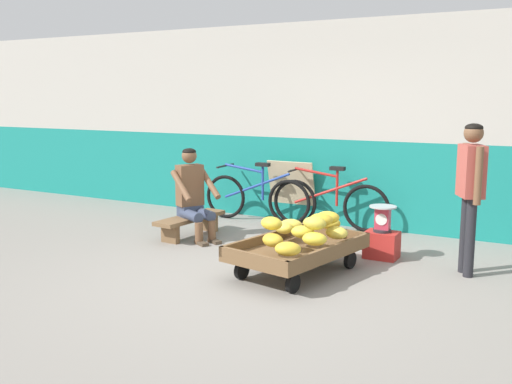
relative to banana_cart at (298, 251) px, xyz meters
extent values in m
plane|color=gray|center=(-0.35, -0.47, -0.24)|extent=(80.00, 80.00, 0.00)
cube|color=#19847A|center=(-0.35, 2.47, 0.36)|extent=(16.00, 0.30, 1.20)
cube|color=#B7B2A8|center=(-0.35, 2.47, 1.76)|extent=(16.00, 0.30, 1.60)
cube|color=brown|center=(0.00, 0.00, -0.01)|extent=(1.11, 1.58, 0.05)
cube|color=brown|center=(-0.39, 0.08, 0.07)|extent=(0.32, 1.42, 0.10)
cube|color=brown|center=(0.39, -0.08, 0.07)|extent=(0.32, 1.42, 0.10)
cube|color=brown|center=(0.14, 0.69, 0.07)|extent=(0.83, 0.20, 0.10)
cube|color=brown|center=(-0.14, -0.69, 0.07)|extent=(0.83, 0.20, 0.10)
cylinder|color=black|center=(-0.21, 0.56, -0.15)|extent=(0.08, 0.19, 0.18)
cylinder|color=black|center=(0.41, 0.43, -0.15)|extent=(0.08, 0.19, 0.18)
cylinder|color=black|center=(-0.41, -0.43, -0.15)|extent=(0.08, 0.19, 0.18)
cylinder|color=black|center=(0.21, -0.56, -0.15)|extent=(0.08, 0.19, 0.18)
ellipsoid|color=yellow|center=(0.02, 0.07, 0.18)|extent=(0.27, 0.22, 0.13)
ellipsoid|color=yellow|center=(-0.24, 0.15, 0.18)|extent=(0.30, 0.29, 0.13)
ellipsoid|color=gold|center=(0.18, -0.61, 0.18)|extent=(0.28, 0.25, 0.13)
ellipsoid|color=yellow|center=(0.34, 0.20, 0.18)|extent=(0.28, 0.23, 0.13)
ellipsoid|color=yellow|center=(0.25, -0.15, 0.18)|extent=(0.27, 0.23, 0.13)
ellipsoid|color=gold|center=(-0.09, -0.39, 0.18)|extent=(0.30, 0.27, 0.13)
ellipsoid|color=yellow|center=(-0.22, 0.30, 0.18)|extent=(0.27, 0.23, 0.13)
ellipsoid|color=gold|center=(0.11, 0.58, 0.18)|extent=(0.28, 0.23, 0.13)
ellipsoid|color=gold|center=(-0.16, -0.27, 0.32)|extent=(0.29, 0.25, 0.13)
ellipsoid|color=gold|center=(0.20, 0.13, 0.32)|extent=(0.26, 0.21, 0.13)
ellipsoid|color=gold|center=(0.20, -0.05, 0.32)|extent=(0.25, 0.19, 0.13)
ellipsoid|color=gold|center=(0.21, 0.27, 0.32)|extent=(0.28, 0.24, 0.13)
cube|color=brown|center=(-1.88, 0.78, 0.00)|extent=(0.39, 1.12, 0.05)
cube|color=brown|center=(-1.84, 1.17, -0.13)|extent=(0.25, 0.10, 0.22)
cube|color=brown|center=(-1.91, 0.40, -0.13)|extent=(0.25, 0.10, 0.22)
cylinder|color=brown|center=(-1.48, 0.68, -0.11)|extent=(0.10, 0.10, 0.27)
cube|color=#4C3D2D|center=(-1.43, 0.65, -0.22)|extent=(0.24, 0.18, 0.04)
cylinder|color=#38425B|center=(-1.66, 0.77, 0.08)|extent=(0.41, 0.30, 0.13)
cylinder|color=brown|center=(-1.57, 0.52, -0.11)|extent=(0.10, 0.10, 0.27)
cube|color=#4C3D2D|center=(-1.51, 0.49, -0.22)|extent=(0.24, 0.18, 0.04)
cylinder|color=#38425B|center=(-1.74, 0.61, 0.08)|extent=(0.41, 0.30, 0.13)
cube|color=#38425B|center=(-1.88, 0.78, 0.10)|extent=(0.33, 0.35, 0.14)
cube|color=brown|center=(-1.88, 0.78, 0.43)|extent=(0.31, 0.37, 0.52)
cylinder|color=brown|center=(-1.64, 0.89, 0.46)|extent=(0.45, 0.29, 0.36)
cylinder|color=brown|center=(-1.83, 0.53, 0.46)|extent=(0.45, 0.29, 0.36)
sphere|color=brown|center=(-1.88, 0.78, 0.80)|extent=(0.19, 0.19, 0.19)
ellipsoid|color=black|center=(-1.88, 0.78, 0.86)|extent=(0.17, 0.17, 0.09)
cube|color=red|center=(0.58, 0.98, -0.09)|extent=(0.36, 0.28, 0.30)
cylinder|color=#28282D|center=(0.58, 0.98, 0.07)|extent=(0.20, 0.20, 0.03)
cube|color=#C6384C|center=(0.58, 0.98, 0.21)|extent=(0.16, 0.10, 0.24)
cylinder|color=white|center=(0.58, 0.93, 0.21)|extent=(0.13, 0.01, 0.13)
cylinder|color=#B2B5BA|center=(0.58, 0.98, 0.34)|extent=(0.30, 0.30, 0.01)
torus|color=black|center=(-2.08, 1.98, 0.08)|extent=(0.64, 0.07, 0.64)
torus|color=black|center=(-1.06, 2.01, 0.08)|extent=(0.64, 0.07, 0.64)
cylinder|color=#234299|center=(-1.57, 1.99, 0.28)|extent=(1.03, 0.07, 0.43)
cylinder|color=#234299|center=(-1.47, 2.00, 0.32)|extent=(0.04, 0.04, 0.48)
cylinder|color=#234299|center=(-1.78, 1.99, 0.52)|extent=(0.62, 0.06, 0.12)
cube|color=black|center=(-1.47, 2.00, 0.59)|extent=(0.20, 0.11, 0.05)
cylinder|color=black|center=(-2.08, 1.98, 0.54)|extent=(0.04, 0.48, 0.03)
torus|color=black|center=(-0.99, 2.06, 0.08)|extent=(0.64, 0.08, 0.64)
torus|color=black|center=(0.02, 2.10, 0.08)|extent=(0.64, 0.08, 0.64)
cylinder|color=#AD231E|center=(-0.49, 2.08, 0.28)|extent=(1.03, 0.08, 0.43)
cylinder|color=#AD231E|center=(-0.39, 2.09, 0.32)|extent=(0.04, 0.04, 0.48)
cylinder|color=#AD231E|center=(-0.69, 2.08, 0.52)|extent=(0.62, 0.06, 0.12)
cube|color=black|center=(-0.39, 2.09, 0.59)|extent=(0.20, 0.11, 0.05)
cylinder|color=black|center=(-0.99, 2.06, 0.54)|extent=(0.05, 0.48, 0.03)
cube|color=#C6B289|center=(-1.14, 2.28, 0.20)|extent=(0.70, 0.25, 0.88)
cylinder|color=#232328|center=(1.55, 0.73, 0.16)|extent=(0.10, 0.10, 0.80)
cylinder|color=#232328|center=(1.47, 0.87, 0.16)|extent=(0.10, 0.10, 0.80)
cube|color=#B24C42|center=(1.51, 0.80, 0.82)|extent=(0.32, 0.38, 0.52)
cylinder|color=brown|center=(1.60, 0.61, 0.80)|extent=(0.07, 0.07, 0.56)
cylinder|color=brown|center=(1.41, 0.99, 0.80)|extent=(0.07, 0.07, 0.56)
sphere|color=brown|center=(1.51, 0.80, 1.19)|extent=(0.19, 0.19, 0.19)
ellipsoid|color=black|center=(1.51, 0.80, 1.25)|extent=(0.17, 0.17, 0.09)
camera|label=1|loc=(2.41, -5.27, 1.57)|focal=41.18mm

